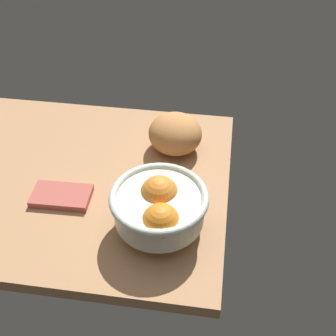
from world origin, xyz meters
The scene contains 4 objects.
ground_plane centered at (0.00, 0.00, -1.50)cm, with size 73.59×59.51×3.00cm, color #AE7D54.
fruit_bowl centered at (-23.07, 12.58, 6.61)cm, with size 19.89×19.89×11.65cm.
bread_loaf centered at (-22.74, -14.07, 4.70)cm, with size 13.40×13.09×9.40cm, color #C78047.
napkin_folded centered at (0.21, 7.05, 0.78)cm, with size 13.00×7.47×1.56cm, color #B0544A.
Camera 1 is at (-33.59, 72.96, 71.94)cm, focal length 47.86 mm.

